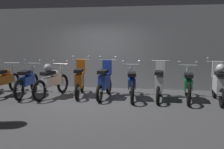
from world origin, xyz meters
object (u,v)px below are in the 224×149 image
(motorbike_slot_6, at_px, (131,83))
(motorbike_slot_5, at_px, (105,81))
(motorbike_slot_1, at_px, (4,80))
(motorbike_slot_9, at_px, (218,83))
(motorbike_slot_3, at_px, (52,81))
(motorbike_slot_4, at_px, (80,80))
(motorbike_slot_2, at_px, (27,81))
(motorbike_slot_8, at_px, (188,84))
(motorbike_slot_7, at_px, (159,83))

(motorbike_slot_6, bearing_deg, motorbike_slot_5, -178.43)
(motorbike_slot_1, relative_size, motorbike_slot_9, 1.16)
(motorbike_slot_3, bearing_deg, motorbike_slot_4, 18.10)
(motorbike_slot_3, relative_size, motorbike_slot_5, 1.15)
(motorbike_slot_2, relative_size, motorbike_slot_4, 1.16)
(motorbike_slot_2, xyz_separation_m, motorbike_slot_3, (0.85, -0.02, 0.04))
(motorbike_slot_2, xyz_separation_m, motorbike_slot_8, (5.06, 0.18, 0.00))
(motorbike_slot_3, bearing_deg, motorbike_slot_6, 3.72)
(motorbike_slot_4, height_order, motorbike_slot_9, same)
(motorbike_slot_2, distance_m, motorbike_slot_3, 0.85)
(motorbike_slot_1, xyz_separation_m, motorbike_slot_9, (6.74, 0.10, 0.08))
(motorbike_slot_9, bearing_deg, motorbike_slot_3, -178.73)
(motorbike_slot_1, bearing_deg, motorbike_slot_3, -0.39)
(motorbike_slot_5, height_order, motorbike_slot_8, motorbike_slot_5)
(motorbike_slot_3, height_order, motorbike_slot_7, motorbike_slot_7)
(motorbike_slot_3, relative_size, motorbike_slot_7, 1.15)
(motorbike_slot_5, bearing_deg, motorbike_slot_1, -177.80)
(motorbike_slot_4, bearing_deg, motorbike_slot_6, -3.68)
(motorbike_slot_2, height_order, motorbike_slot_3, same)
(motorbike_slot_5, bearing_deg, motorbike_slot_9, -0.50)
(motorbike_slot_2, bearing_deg, motorbike_slot_8, 2.08)
(motorbike_slot_1, xyz_separation_m, motorbike_slot_4, (2.52, 0.26, 0.04))
(motorbike_slot_4, height_order, motorbike_slot_8, motorbike_slot_4)
(motorbike_slot_5, bearing_deg, motorbike_slot_2, -177.16)
(motorbike_slot_2, distance_m, motorbike_slot_5, 2.54)
(motorbike_slot_6, height_order, motorbike_slot_9, motorbike_slot_9)
(motorbike_slot_2, relative_size, motorbike_slot_7, 1.16)
(motorbike_slot_3, relative_size, motorbike_slot_8, 0.99)
(motorbike_slot_6, bearing_deg, motorbike_slot_8, 1.21)
(motorbike_slot_2, bearing_deg, motorbike_slot_5, 2.84)
(motorbike_slot_9, bearing_deg, motorbike_slot_7, 178.93)
(motorbike_slot_7, bearing_deg, motorbike_slot_1, -178.51)
(motorbike_slot_1, bearing_deg, motorbike_slot_7, 1.49)
(motorbike_slot_1, height_order, motorbike_slot_3, motorbike_slot_3)
(motorbike_slot_8, bearing_deg, motorbike_slot_7, -176.15)
(motorbike_slot_1, relative_size, motorbike_slot_4, 1.17)
(motorbike_slot_3, xyz_separation_m, motorbike_slot_9, (5.05, 0.11, 0.04))
(motorbike_slot_1, relative_size, motorbike_slot_7, 1.16)
(motorbike_slot_4, distance_m, motorbike_slot_9, 4.22)
(motorbike_slot_1, bearing_deg, motorbike_slot_9, 0.85)
(motorbike_slot_3, distance_m, motorbike_slot_4, 0.88)
(motorbike_slot_7, bearing_deg, motorbike_slot_3, -177.57)
(motorbike_slot_2, bearing_deg, motorbike_slot_6, 2.52)
(motorbike_slot_9, bearing_deg, motorbike_slot_2, -179.07)
(motorbike_slot_4, distance_m, motorbike_slot_7, 2.54)
(motorbike_slot_4, bearing_deg, motorbike_slot_5, -8.77)
(motorbike_slot_2, height_order, motorbike_slot_6, same)
(motorbike_slot_7, height_order, motorbike_slot_9, motorbike_slot_9)
(motorbike_slot_1, xyz_separation_m, motorbike_slot_3, (1.69, -0.01, 0.04))
(motorbike_slot_9, bearing_deg, motorbike_slot_1, -179.15)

